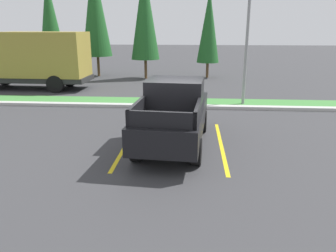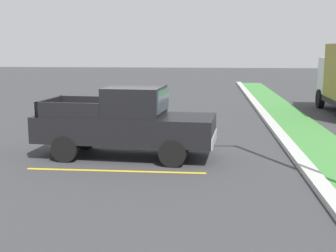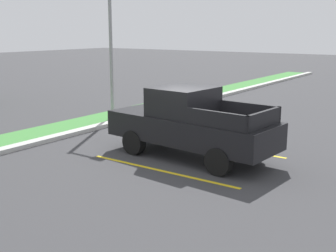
# 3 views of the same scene
# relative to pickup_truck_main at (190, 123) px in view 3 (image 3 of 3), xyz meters

# --- Properties ---
(ground_plane) EXTENTS (120.00, 120.00, 0.00)m
(ground_plane) POSITION_rel_pickup_truck_main_xyz_m (-0.24, -0.00, -1.04)
(ground_plane) COLOR #38383A
(parking_line_near) EXTENTS (0.12, 4.80, 0.01)m
(parking_line_near) POSITION_rel_pickup_truck_main_xyz_m (-1.55, -0.05, -1.04)
(parking_line_near) COLOR yellow
(parking_line_near) RESTS_ON ground
(parking_line_far) EXTENTS (0.12, 4.80, 0.01)m
(parking_line_far) POSITION_rel_pickup_truck_main_xyz_m (1.55, -0.05, -1.04)
(parking_line_far) COLOR yellow
(parking_line_far) RESTS_ON ground
(curb_strip) EXTENTS (56.00, 0.40, 0.15)m
(curb_strip) POSITION_rel_pickup_truck_main_xyz_m (-0.24, 5.00, -0.97)
(curb_strip) COLOR #B2B2AD
(curb_strip) RESTS_ON ground
(grass_median) EXTENTS (56.00, 1.80, 0.06)m
(grass_median) POSITION_rel_pickup_truck_main_xyz_m (-0.24, 6.10, -1.01)
(grass_median) COLOR #42843D
(grass_median) RESTS_ON ground
(pickup_truck_main) EXTENTS (2.31, 5.36, 2.10)m
(pickup_truck_main) POSITION_rel_pickup_truck_main_xyz_m (0.00, 0.00, 0.00)
(pickup_truck_main) COLOR black
(pickup_truck_main) RESTS_ON ground
(street_light) EXTENTS (0.24, 1.49, 7.04)m
(street_light) POSITION_rel_pickup_truck_main_xyz_m (3.06, 5.75, 3.03)
(street_light) COLOR gray
(street_light) RESTS_ON ground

